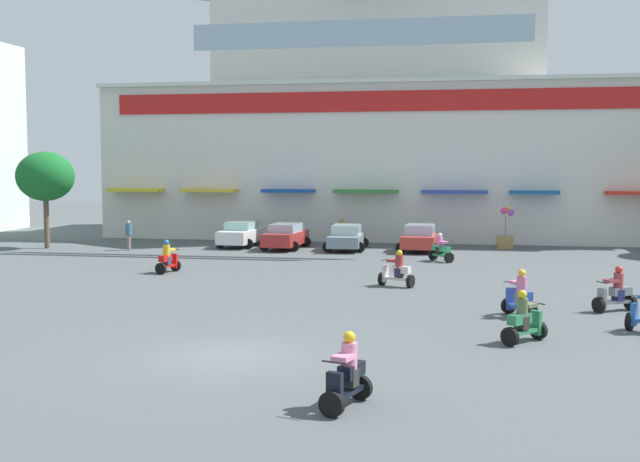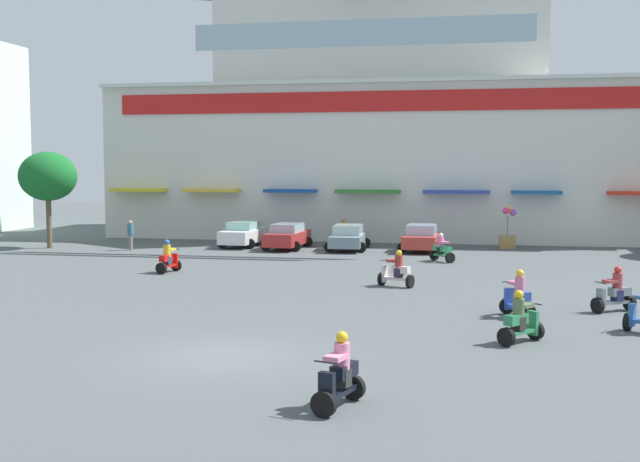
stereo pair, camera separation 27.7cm
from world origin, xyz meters
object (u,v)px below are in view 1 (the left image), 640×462
(scooter_rider_3, at_px, (524,321))
(scooter_rider_4, at_px, (397,271))
(scooter_rider_2, at_px, (616,293))
(parked_car_2, at_px, (346,237))
(scooter_rider_5, at_px, (441,250))
(pedestrian_1, at_px, (341,228))
(pedestrian_0, at_px, (129,233))
(parked_car_0, at_px, (242,234))
(parked_car_1, at_px, (286,236))
(balloon_vendor_cart, at_px, (506,230))
(scooter_rider_8, at_px, (168,259))
(plaza_tree_0, at_px, (45,177))
(scooter_rider_9, at_px, (347,377))
(scooter_rider_6, at_px, (520,297))
(parked_car_3, at_px, (420,238))

(scooter_rider_3, height_order, scooter_rider_4, scooter_rider_4)
(scooter_rider_2, bearing_deg, parked_car_2, 124.08)
(scooter_rider_5, distance_m, pedestrian_1, 10.22)
(parked_car_2, relative_size, pedestrian_0, 2.50)
(parked_car_2, distance_m, pedestrian_0, 12.41)
(parked_car_0, distance_m, parked_car_1, 3.05)
(scooter_rider_3, xyz_separation_m, balloon_vendor_cart, (0.72, 24.95, 0.47))
(pedestrian_0, bearing_deg, parked_car_0, 30.15)
(scooter_rider_2, bearing_deg, scooter_rider_8, 160.93)
(scooter_rider_8, bearing_deg, scooter_rider_2, -19.07)
(plaza_tree_0, bearing_deg, scooter_rider_9, -51.17)
(parked_car_0, distance_m, scooter_rider_6, 24.62)
(scooter_rider_2, xyz_separation_m, pedestrian_1, (-12.46, 20.73, 0.33))
(parked_car_2, bearing_deg, scooter_rider_6, -65.81)
(parked_car_3, relative_size, scooter_rider_2, 2.68)
(scooter_rider_4, distance_m, scooter_rider_6, 7.14)
(plaza_tree_0, bearing_deg, parked_car_3, 6.15)
(balloon_vendor_cart, bearing_deg, scooter_rider_3, -91.66)
(scooter_rider_6, bearing_deg, scooter_rider_8, 152.37)
(pedestrian_0, distance_m, balloon_vendor_cart, 21.71)
(parked_car_3, xyz_separation_m, scooter_rider_2, (7.45, -17.32, -0.14))
(scooter_rider_9, distance_m, pedestrian_0, 31.44)
(scooter_rider_9, bearing_deg, parked_car_0, 109.77)
(parked_car_2, relative_size, pedestrian_1, 2.61)
(plaza_tree_0, height_order, pedestrian_1, plaza_tree_0)
(pedestrian_0, xyz_separation_m, balloon_vendor_cart, (21.17, 4.83, 0.11))
(scooter_rider_9, relative_size, balloon_vendor_cart, 0.63)
(balloon_vendor_cart, bearing_deg, pedestrian_1, 173.40)
(scooter_rider_9, bearing_deg, scooter_rider_4, 91.28)
(parked_car_1, bearing_deg, plaza_tree_0, -171.26)
(scooter_rider_3, bearing_deg, parked_car_2, 110.17)
(plaza_tree_0, distance_m, scooter_rider_6, 30.83)
(scooter_rider_9, bearing_deg, plaza_tree_0, 128.83)
(scooter_rider_4, bearing_deg, scooter_rider_9, -88.72)
(scooter_rider_8, xyz_separation_m, scooter_rider_9, (10.88, -18.25, 0.02))
(scooter_rider_3, bearing_deg, parked_car_0, 122.12)
(scooter_rider_5, bearing_deg, scooter_rider_4, -99.71)
(scooter_rider_3, xyz_separation_m, scooter_rider_4, (-4.27, 9.43, 0.00))
(scooter_rider_2, relative_size, balloon_vendor_cart, 0.63)
(parked_car_3, distance_m, scooter_rider_5, 4.80)
(scooter_rider_9, height_order, balloon_vendor_cart, balloon_vendor_cart)
(scooter_rider_3, height_order, pedestrian_1, pedestrian_1)
(parked_car_0, relative_size, pedestrian_0, 2.66)
(plaza_tree_0, relative_size, scooter_rider_3, 3.81)
(scooter_rider_8, xyz_separation_m, pedestrian_0, (-5.65, 8.49, 0.35))
(pedestrian_0, bearing_deg, plaza_tree_0, 177.32)
(parked_car_0, distance_m, scooter_rider_2, 25.56)
(parked_car_0, relative_size, balloon_vendor_cart, 1.86)
(parked_car_0, xyz_separation_m, parked_car_1, (2.89, -0.96, -0.01))
(parked_car_0, relative_size, pedestrian_1, 2.77)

